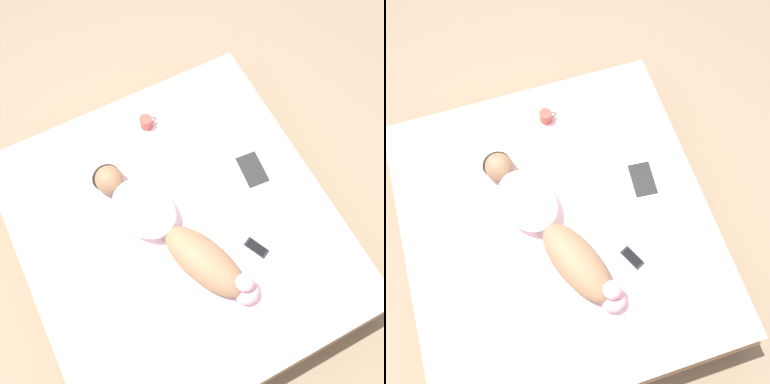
# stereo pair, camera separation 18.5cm
# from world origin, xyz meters

# --- Properties ---
(ground_plane) EXTENTS (12.00, 12.00, 0.00)m
(ground_plane) POSITION_xyz_m (0.00, 0.00, 0.00)
(ground_plane) COLOR #7A6651
(bed) EXTENTS (1.97, 2.11, 0.55)m
(bed) POSITION_xyz_m (0.00, 0.00, 0.27)
(bed) COLOR tan
(bed) RESTS_ON ground_plane
(person) EXTENTS (0.65, 1.20, 0.22)m
(person) POSITION_xyz_m (-0.09, 0.03, 0.64)
(person) COLOR brown
(person) RESTS_ON bed
(open_magazine) EXTENTS (0.48, 0.38, 0.01)m
(open_magazine) POSITION_xyz_m (0.51, 0.13, 0.55)
(open_magazine) COLOR silver
(open_magazine) RESTS_ON bed
(coffee_mug) EXTENTS (0.12, 0.09, 0.09)m
(coffee_mug) POSITION_xyz_m (0.14, 0.75, 0.59)
(coffee_mug) COLOR #993D33
(coffee_mug) RESTS_ON bed
(cell_phone) EXTENTS (0.13, 0.17, 0.01)m
(cell_phone) POSITION_xyz_m (0.37, -0.35, 0.55)
(cell_phone) COLOR black
(cell_phone) RESTS_ON bed
(plush_toy) EXTENTS (0.14, 0.17, 0.21)m
(plush_toy) POSITION_xyz_m (0.17, -0.55, 0.64)
(plush_toy) COLOR #DB9EB2
(plush_toy) RESTS_ON bed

